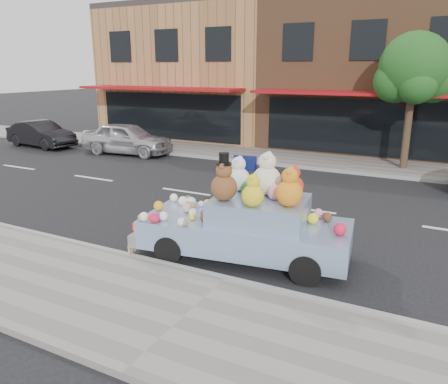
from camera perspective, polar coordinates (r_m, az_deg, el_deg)
The scene contains 11 objects.
ground at distance 12.74m, azimuth 10.48°, elevation -2.22°, with size 120.00×120.00×0.00m, color black.
near_sidewalk at distance 7.25m, azimuth -5.28°, elevation -16.23°, with size 60.00×3.00×0.12m, color gray.
far_sidewalk at distance 18.85m, azimuth 16.27°, elevation 3.51°, with size 60.00×3.00×0.12m, color gray.
near_kerb at distance 8.38m, azimuth 0.29°, elevation -11.39°, with size 60.00×0.12×0.13m, color gray.
far_kerb at distance 17.41m, azimuth 15.30°, elevation 2.61°, with size 60.00×0.12×0.13m, color gray.
storefront_left at distance 27.13m, azimuth -2.50°, elevation 15.36°, with size 10.00×9.80×7.30m.
storefront_mid at distance 23.86m, azimuth 19.63°, elevation 14.41°, with size 10.00×9.80×7.30m.
street_tree at distance 18.25m, azimuth 23.64°, elevation 13.97°, with size 3.00×2.70×5.22m.
car_silver at distance 20.97m, azimuth -12.53°, elevation 6.85°, with size 1.73×4.31×1.47m, color silver.
car_dark at distance 24.23m, azimuth -22.79°, elevation 6.99°, with size 1.39×3.98×1.31m, color black.
art_car at distance 9.13m, azimuth 3.03°, elevation -3.86°, with size 4.68×2.34×2.32m.
Camera 1 is at (3.35, -11.65, 3.91)m, focal length 35.00 mm.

